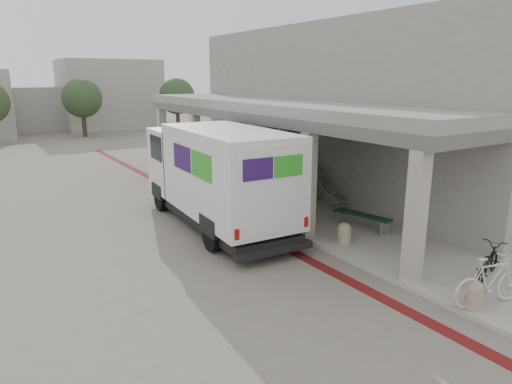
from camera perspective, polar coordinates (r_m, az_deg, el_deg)
ground at (r=12.99m, az=0.42°, el=-8.04°), size 120.00×120.00×0.00m
bike_lane_stripe at (r=15.07m, az=-0.54°, el=-4.82°), size 0.35×40.00×0.01m
sidewalk at (r=15.38m, az=13.06°, el=-4.59°), size 4.40×28.00×0.12m
transit_building at (r=19.85m, az=10.07°, el=9.61°), size 7.60×17.00×7.00m
distant_backdrop at (r=46.16m, az=-28.41°, el=9.79°), size 28.00×10.00×6.50m
tree_mid at (r=41.02m, az=-20.93°, el=10.88°), size 3.20×3.20×4.80m
tree_right at (r=42.48m, az=-9.84°, el=11.67°), size 3.20×3.20×4.80m
fedex_truck at (r=15.21m, az=-5.06°, el=2.27°), size 2.90×8.00×3.36m
bench at (r=15.23m, az=13.13°, el=-3.22°), size 0.83×2.04×0.47m
bollard_near at (r=10.94m, az=25.48°, el=-11.43°), size 0.43×0.43×0.64m
bollard_far at (r=13.82m, az=10.97°, el=-5.02°), size 0.41×0.41×0.62m
utility_cabinet at (r=18.72m, az=6.59°, el=0.86°), size 0.52×0.65×1.01m
bicycle_black at (r=12.58m, az=27.02°, el=-7.77°), size 1.71×1.01×0.85m
bicycle_cream at (r=11.12m, az=27.23°, el=-9.85°), size 1.96×0.95×1.13m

